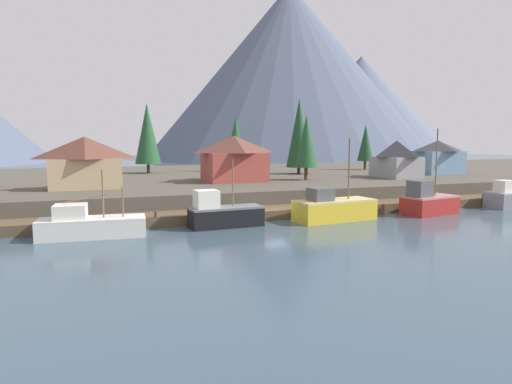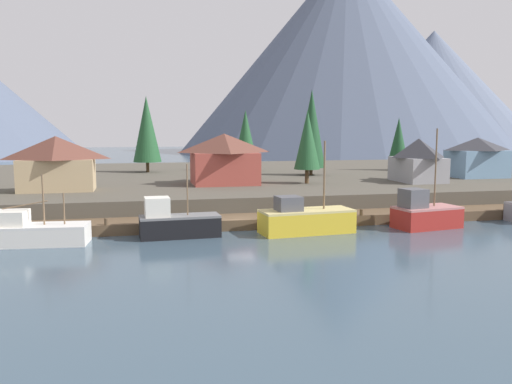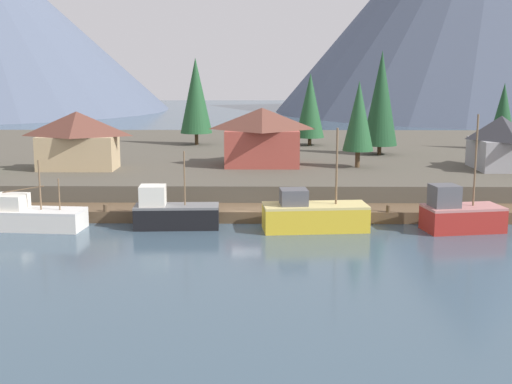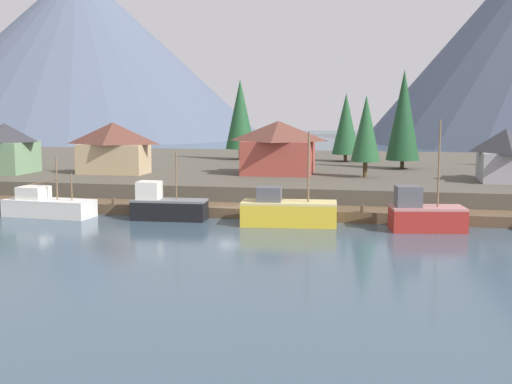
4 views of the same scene
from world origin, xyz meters
The scene contains 16 objects.
ground_plane centered at (0.00, 20.00, -0.50)m, with size 400.00×400.00×1.00m, color #384C5B.
dock centered at (0.00, 1.99, 0.50)m, with size 80.00×4.00×1.60m.
shoreline_bank centered at (0.00, 32.00, 1.25)m, with size 400.00×56.00×2.50m, color #4C473D.
mountain_west_peak centered at (-89.63, 153.69, 28.11)m, with size 122.46×122.46×56.23m, color #4C566B.
fishing_boat_white centered at (-17.86, -2.03, 1.03)m, with size 8.92×3.78×5.72m.
fishing_boat_black centered at (-6.03, -1.56, 1.27)m, with size 7.01×2.84×6.37m.
fishing_boat_yellow centered at (5.50, -2.17, 1.23)m, with size 8.67×3.97×8.31m.
fishing_boat_red centered at (17.33, -2.31, 1.34)m, with size 6.63×4.17×9.42m.
house_red centered at (1.27, 17.73, 5.70)m, with size 8.31×7.09×6.26m.
house_green centered at (-30.98, 12.44, 5.54)m, with size 6.27×6.32×5.95m.
house_tan centered at (-18.01, 14.29, 5.61)m, with size 8.33×4.38×6.07m.
house_grey centered at (26.26, 15.07, 5.37)m, with size 5.34×7.13×5.60m.
conifer_near_left centered at (11.50, 16.03, 7.98)m, with size 3.28×3.28×9.20m.
conifer_mid_left centered at (7.77, 37.01, 7.94)m, with size 3.93×3.93×9.81m.
conifer_mid_right centered at (15.70, 27.12, 9.35)m, with size 4.21×4.21×12.57m.
conifer_back_left centered at (-7.88, 37.56, 9.25)m, with size 4.39×4.39×11.90m.
Camera 4 is at (14.70, -60.96, 10.66)m, focal length 47.55 mm.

